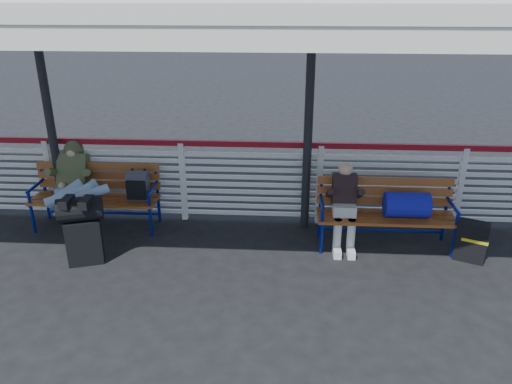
# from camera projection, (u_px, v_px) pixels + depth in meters

# --- Properties ---
(ground) EXTENTS (60.00, 60.00, 0.00)m
(ground) POSITION_uv_depth(u_px,v_px,m) (154.00, 289.00, 5.83)
(ground) COLOR black
(ground) RESTS_ON ground
(fence) EXTENTS (12.08, 0.08, 1.24)m
(fence) POSITION_uv_depth(u_px,v_px,m) (183.00, 178.00, 7.33)
(fence) COLOR silver
(fence) RESTS_ON ground
(canopy) EXTENTS (12.60, 3.60, 3.16)m
(canopy) POSITION_uv_depth(u_px,v_px,m) (152.00, 9.00, 5.46)
(canopy) COLOR silver
(canopy) RESTS_ON ground
(luggage_stack) EXTENTS (0.60, 0.45, 0.89)m
(luggage_stack) POSITION_uv_depth(u_px,v_px,m) (83.00, 228.00, 6.22)
(luggage_stack) COLOR black
(luggage_stack) RESTS_ON ground
(bench_left) EXTENTS (1.80, 0.56, 0.92)m
(bench_left) POSITION_uv_depth(u_px,v_px,m) (106.00, 189.00, 7.15)
(bench_left) COLOR #96431D
(bench_left) RESTS_ON ground
(bench_right) EXTENTS (1.80, 0.56, 0.92)m
(bench_right) POSITION_uv_depth(u_px,v_px,m) (396.00, 206.00, 6.57)
(bench_right) COLOR #96431D
(bench_right) RESTS_ON ground
(traveler_man) EXTENTS (0.94, 1.62, 0.77)m
(traveler_man) POSITION_uv_depth(u_px,v_px,m) (74.00, 188.00, 6.77)
(traveler_man) COLOR #8DA8BE
(traveler_man) RESTS_ON ground
(companion_person) EXTENTS (0.32, 0.66, 1.15)m
(companion_person) POSITION_uv_depth(u_px,v_px,m) (344.00, 205.00, 6.59)
(companion_person) COLOR beige
(companion_person) RESTS_ON ground
(suitcase_side) EXTENTS (0.43, 0.36, 0.53)m
(suitcase_side) POSITION_uv_depth(u_px,v_px,m) (471.00, 241.00, 6.36)
(suitcase_side) COLOR black
(suitcase_side) RESTS_ON ground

